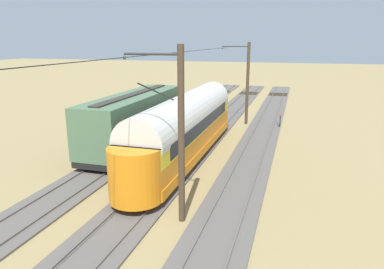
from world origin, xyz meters
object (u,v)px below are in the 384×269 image
at_px(catenary_pole_foreground, 247,82).
at_px(catenary_pole_mid_near, 180,134).
at_px(boxcar_adjacent, 135,119).
at_px(switch_stand, 280,120).
at_px(vintage_streetcar, 186,125).

height_order(catenary_pole_foreground, catenary_pole_mid_near, same).
bearing_deg(boxcar_adjacent, switch_stand, -136.66).
bearing_deg(boxcar_adjacent, vintage_streetcar, 164.45).
distance_m(vintage_streetcar, switch_stand, 11.96).
bearing_deg(vintage_streetcar, boxcar_adjacent, -15.55).
height_order(vintage_streetcar, catenary_pole_mid_near, catenary_pole_mid_near).
bearing_deg(catenary_pole_mid_near, catenary_pole_foreground, -90.00).
bearing_deg(catenary_pole_mid_near, switch_stand, -99.68).
bearing_deg(catenary_pole_foreground, switch_stand, 166.09).
relative_size(boxcar_adjacent, catenary_pole_mid_near, 1.59).
bearing_deg(switch_stand, vintage_streetcar, 61.97).
distance_m(boxcar_adjacent, catenary_pole_foreground, 12.18).
bearing_deg(switch_stand, catenary_pole_mid_near, 80.32).
bearing_deg(switch_stand, boxcar_adjacent, 43.34).
xyz_separation_m(vintage_streetcar, catenary_pole_foreground, (-2.36, -11.26, 1.66)).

